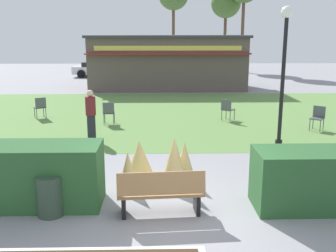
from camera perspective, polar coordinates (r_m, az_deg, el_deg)
name	(u,v)px	position (r m, az deg, el deg)	size (l,w,h in m)	color
ground_plane	(180,216)	(8.10, 1.76, -12.69)	(80.00, 80.00, 0.00)	gray
lawn_patch	(168,114)	(17.80, 0.00, 1.75)	(36.00, 12.00, 0.01)	#5B8442
park_bench	(161,192)	(7.93, -1.04, -9.46)	(1.73, 0.64, 0.95)	#9E7547
hedge_left	(37,175)	(8.77, -18.22, -6.70)	(2.66, 1.10, 1.30)	#28562B
hedge_right	(310,179)	(8.73, 19.65, -7.19)	(2.27, 1.10, 1.22)	#28562B
ornamental_grass_behind_left	(174,163)	(9.21, 0.91, -5.30)	(0.70, 0.70, 1.23)	tan
ornamental_grass_behind_right	(140,161)	(9.78, -4.09, -4.94)	(0.79, 0.79, 0.99)	tan
ornamental_grass_behind_center	(128,172)	(9.13, -5.72, -6.51)	(0.52, 0.52, 0.93)	tan
ornamental_grass_behind_far	(184,162)	(9.59, 2.36, -5.22)	(0.58, 0.58, 1.01)	tan
lamppost_mid	(284,60)	(12.80, 16.22, 8.97)	(0.36, 0.36, 4.31)	black
trash_bin	(50,196)	(8.29, -16.49, -9.51)	(0.52, 0.52, 0.82)	#2D4233
food_kiosk	(167,62)	(26.13, -0.10, 9.16)	(10.00, 4.73, 3.38)	#594C47
cafe_chair_west	(227,108)	(16.51, 8.46, 2.56)	(0.62, 0.62, 0.89)	#4C5156
cafe_chair_east	(40,106)	(17.66, -17.78, 2.76)	(0.60, 0.60, 0.89)	#4C5156
cafe_chair_center	(318,116)	(15.74, 20.63, 1.33)	(0.62, 0.62, 0.89)	#4C5156
cafe_chair_north	(109,111)	(15.83, -8.46, 2.11)	(0.46, 0.46, 0.89)	#4C5156
person_strolling	(91,115)	(13.58, -10.95, 1.60)	(0.34, 0.34, 1.69)	#23232D
parked_car_west_slot	(100,69)	(33.39, -9.75, 8.04)	(4.36, 2.38, 1.20)	silver
parked_car_center_slot	(163,69)	(33.03, -0.68, 8.17)	(4.33, 2.31, 1.20)	navy
tree_center_bg	(226,4)	(39.52, 8.27, 16.90)	(2.80, 2.80, 7.64)	brown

